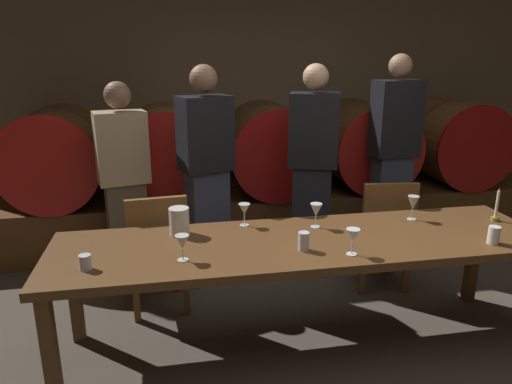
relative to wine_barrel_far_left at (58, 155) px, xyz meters
name	(u,v)px	position (x,y,z in m)	size (l,w,h in m)	color
ground_plane	(345,371)	(1.92, -2.18, -0.90)	(8.10, 8.10, 0.00)	#4C443A
back_wall	(258,84)	(1.92, 0.55, 0.56)	(6.23, 0.24, 2.92)	brown
barrel_shelf	(268,212)	(1.92, 0.00, -0.66)	(5.61, 0.90, 0.48)	brown
wine_barrel_far_left	(58,155)	(0.00, 0.00, 0.00)	(0.84, 0.94, 0.84)	brown
wine_barrel_left	(166,151)	(0.95, 0.00, 0.00)	(0.84, 0.94, 0.84)	brown
wine_barrel_center	(269,148)	(1.92, 0.00, 0.00)	(0.84, 0.94, 0.84)	#513319
wine_barrel_right	(362,144)	(2.88, 0.00, 0.00)	(0.84, 0.94, 0.84)	#513319
wine_barrel_far_right	(451,141)	(3.84, 0.00, 0.00)	(0.84, 0.94, 0.84)	brown
dining_table	(303,250)	(1.73, -1.89, -0.24)	(2.93, 0.78, 0.73)	brown
chair_left	(158,247)	(0.87, -1.29, -0.41)	(0.44, 0.44, 0.88)	brown
chair_right	(383,229)	(2.56, -1.24, -0.41)	(0.45, 0.45, 0.88)	brown
guest_far_left	(124,183)	(0.62, -0.70, -0.09)	(0.43, 0.32, 1.58)	brown
guest_center_left	(206,176)	(1.25, -0.88, -0.03)	(0.44, 0.36, 1.70)	#33384C
guest_center_right	(313,171)	(2.09, -0.88, -0.03)	(0.44, 0.35, 1.71)	black
guest_far_right	(393,158)	(2.87, -0.69, 0.01)	(0.39, 0.26, 1.77)	#33384C
candle_center	(496,211)	(3.06, -1.80, -0.11)	(0.05, 0.05, 0.22)	olive
pitcher	(179,221)	(1.02, -1.67, -0.09)	(0.12, 0.12, 0.17)	white
wine_glass_far_left	(182,243)	(1.02, -2.05, -0.07)	(0.08, 0.08, 0.14)	silver
wine_glass_left	(244,210)	(1.43, -1.59, -0.07)	(0.07, 0.07, 0.15)	silver
wine_glass_center	(316,211)	(1.87, -1.70, -0.06)	(0.08, 0.08, 0.16)	white
wine_glass_right	(353,236)	(1.93, -2.14, -0.07)	(0.08, 0.08, 0.15)	white
wine_glass_far_right	(413,203)	(2.53, -1.68, -0.06)	(0.07, 0.07, 0.16)	silver
cup_left	(85,262)	(0.53, -2.07, -0.13)	(0.06, 0.06, 0.08)	silver
cup_center	(304,241)	(1.69, -2.04, -0.12)	(0.06, 0.06, 0.11)	silver
cup_right	(494,235)	(2.80, -2.14, -0.12)	(0.07, 0.07, 0.10)	white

